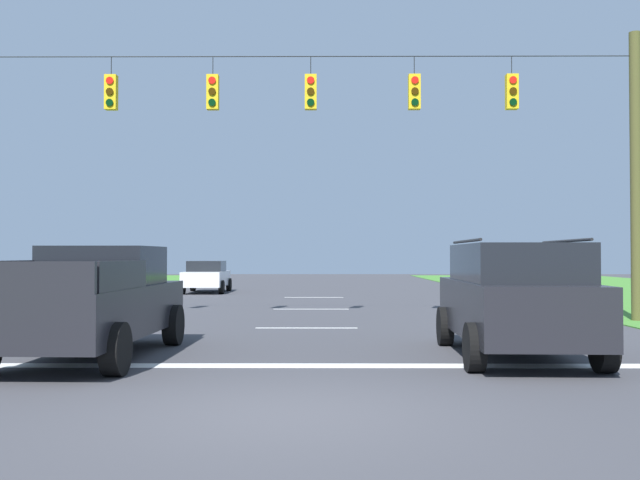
{
  "coord_description": "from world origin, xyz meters",
  "views": [
    {
      "loc": [
        0.44,
        -8.12,
        1.78
      ],
      "look_at": [
        0.31,
        13.14,
        2.24
      ],
      "focal_mm": 40.17,
      "sensor_mm": 36.0,
      "label": 1
    }
  ],
  "objects": [
    {
      "name": "overhead_signal_span",
      "position": [
        0.12,
        11.26,
        4.44
      ],
      "size": [
        17.84,
        0.31,
        7.86
      ],
      "color": "#4D4B25",
      "rests_on": "ground"
    },
    {
      "name": "stop_bar_stripe",
      "position": [
        0.0,
        3.46,
        0.0
      ],
      "size": [
        15.28,
        0.45,
        0.01
      ],
      "primitive_type": "cube",
      "color": "white",
      "rests_on": "ground"
    },
    {
      "name": "lane_dash_1",
      "position": [
        0.0,
        15.62,
        0.0
      ],
      "size": [
        2.5,
        0.15,
        0.01
      ],
      "primitive_type": "cube",
      "rotation": [
        0.0,
        0.0,
        1.57
      ],
      "color": "white",
      "rests_on": "ground"
    },
    {
      "name": "distant_car_crossing_white",
      "position": [
        -5.22,
        26.24,
        0.79
      ],
      "size": [
        2.07,
        4.32,
        1.52
      ],
      "color": "silver",
      "rests_on": "ground"
    },
    {
      "name": "lane_dash_2",
      "position": [
        0.0,
        22.24,
        0.0
      ],
      "size": [
        2.5,
        0.15,
        0.01
      ],
      "primitive_type": "cube",
      "rotation": [
        0.0,
        0.0,
        1.57
      ],
      "color": "white",
      "rests_on": "ground"
    },
    {
      "name": "lane_dash_0",
      "position": [
        0.0,
        9.46,
        0.0
      ],
      "size": [
        2.5,
        0.15,
        0.01
      ],
      "primitive_type": "cube",
      "rotation": [
        0.0,
        0.0,
        1.57
      ],
      "color": "white",
      "rests_on": "ground"
    },
    {
      "name": "ground_plane",
      "position": [
        0.0,
        0.0,
        0.0
      ],
      "size": [
        120.0,
        120.0,
        0.0
      ],
      "primitive_type": "plane",
      "color": "#3D3D42"
    },
    {
      "name": "pickup_truck",
      "position": [
        -3.6,
        4.39,
        0.97
      ],
      "size": [
        2.38,
        5.44,
        1.95
      ],
      "color": "black",
      "rests_on": "ground"
    },
    {
      "name": "suv_black",
      "position": [
        3.76,
        4.4,
        1.06
      ],
      "size": [
        2.33,
        4.86,
        2.05
      ],
      "color": "black",
      "rests_on": "ground"
    },
    {
      "name": "distant_car_oncoming",
      "position": [
        -10.93,
        20.85,
        0.79
      ],
      "size": [
        4.43,
        2.3,
        1.52
      ],
      "color": "silver",
      "rests_on": "ground"
    }
  ]
}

